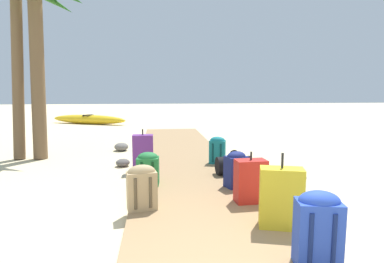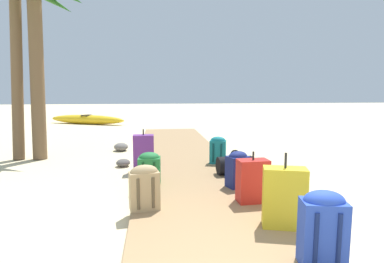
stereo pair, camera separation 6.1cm
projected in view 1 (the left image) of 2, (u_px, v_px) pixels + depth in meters
The scene contains 16 objects.
ground_plane at pixel (188, 173), 5.59m from camera, with size 60.00×60.00×0.00m, color beige.
boardwalk at pixel (183, 159), 6.55m from camera, with size 1.75×9.80×0.08m, color #9E7A51.
backpack_teal at pixel (217, 149), 5.96m from camera, with size 0.34×0.28×0.51m.
duffel_bag_black at pixel (234, 165), 5.20m from camera, with size 0.60×0.34×0.41m.
suitcase_red at pixel (251, 181), 3.88m from camera, with size 0.39×0.24×0.63m.
backpack_tan at pixel (142, 186), 3.63m from camera, with size 0.37×0.25×0.53m.
backpack_blue at pixel (318, 227), 2.43m from camera, with size 0.37×0.29×0.61m.
backpack_navy at pixel (236, 168), 4.48m from camera, with size 0.35×0.30×0.52m.
suitcase_yellow at pixel (281, 198), 3.15m from camera, with size 0.47×0.32×0.76m.
suitcase_purple at pixel (143, 151), 5.62m from camera, with size 0.36×0.23×0.70m.
backpack_green at pixel (148, 168), 4.59m from camera, with size 0.33×0.29×0.49m.
palm_tree_near_left at pixel (36, 3), 6.49m from camera, with size 2.07×2.13×4.13m.
kayak at pixel (88, 119), 13.83m from camera, with size 3.58×2.10×0.40m.
rock_left_far at pixel (121, 147), 7.66m from camera, with size 0.36×0.33×0.19m, color slate.
rock_left_near at pixel (123, 163), 6.07m from camera, with size 0.28×0.26×0.15m, color #5B5651.
rock_right_mid at pixel (295, 177), 4.88m from camera, with size 0.35×0.33×0.24m, color #5B5651.
Camera 1 is at (-0.54, -1.51, 1.45)m, focal length 29.53 mm.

